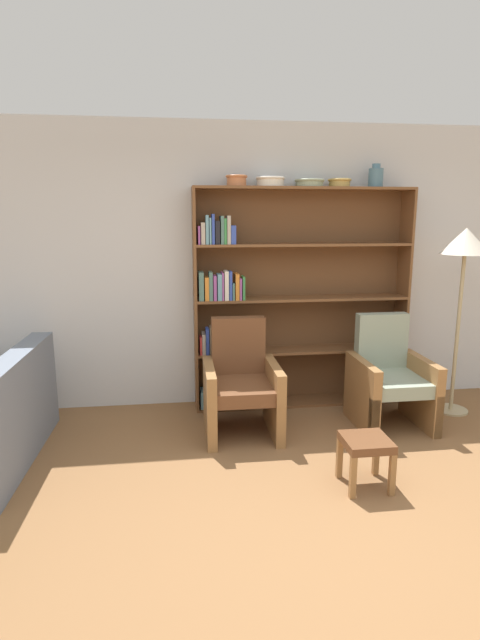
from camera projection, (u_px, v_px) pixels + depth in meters
name	position (u px, v px, depth m)	size (l,w,h in m)	color
ground_plane	(341.00, 542.00, 2.92)	(24.00, 24.00, 0.00)	brown
wall_back	(268.00, 267.00, 4.97)	(12.00, 0.06, 2.75)	silver
bookshelf	(284.00, 301.00, 4.90)	(2.11, 0.30, 2.14)	brown
bowl_terracotta	(237.00, 180.00, 4.58)	(0.20, 0.20, 0.10)	#C67547
bowl_sage	(270.00, 181.00, 4.62)	(0.27, 0.27, 0.09)	silver
bowl_olive	(309.00, 183.00, 4.67)	(0.28, 0.28, 0.07)	gray
bowl_copper	(339.00, 182.00, 4.71)	(0.22, 0.22, 0.08)	tan
vase_tall	(376.00, 177.00, 4.74)	(0.14, 0.14, 0.22)	slate
armchair_leather	(241.00, 386.00, 4.36)	(0.65, 0.69, 0.99)	olive
armchair_cushioned	(389.00, 379.00, 4.53)	(0.64, 0.68, 0.99)	olive
floor_lamp	(465.00, 251.00, 4.58)	(0.45, 0.45, 1.77)	tan
footstool	(366.00, 448.00, 3.47)	(0.32, 0.32, 0.36)	olive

